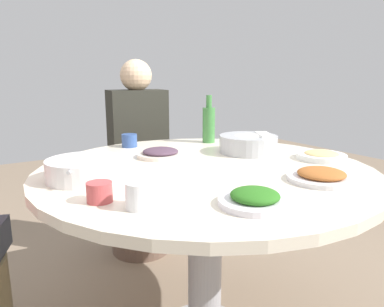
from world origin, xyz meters
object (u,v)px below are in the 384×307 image
Objects in this scene: dish_stirfry at (321,176)px; tea_cup_near at (100,192)px; tea_cup_side at (140,195)px; rice_bowl at (248,144)px; dish_noodles at (321,155)px; dish_greens at (255,199)px; diner_right at (138,133)px; tea_cup_far at (129,140)px; stool_for_diner_right at (140,216)px; round_dining_table at (205,201)px; dish_eggplant at (161,153)px; soup_bowl at (85,170)px; green_bottle at (209,124)px.

dish_stirfry is 0.73m from tea_cup_near.
tea_cup_near is 0.93× the size of tea_cup_side.
dish_noodles is at bearing 122.57° from rice_bowl.
dish_noodles is 2.63× the size of tea_cup_side.
tea_cup_side is at bearing 125.01° from tea_cup_near.
dish_greens is 1.36m from diner_right.
tea_cup_side is at bearing 69.11° from tea_cup_far.
stool_for_diner_right is at bearing -113.70° from tea_cup_side.
stool_for_diner_right is at bearing -97.41° from round_dining_table.
dish_eggplant reaches higher than round_dining_table.
tea_cup_side is at bearing 97.16° from soup_bowl.
diner_right is at bearing -119.38° from tea_cup_far.
stool_for_diner_right is at bearing -85.35° from dish_stirfry.
green_bottle is at bearing 165.02° from tea_cup_far.
dish_eggplant is at bearing 74.31° from stool_for_diner_right.
rice_bowl is 0.84m from tea_cup_near.
round_dining_table is 0.52m from tea_cup_side.
soup_bowl is at bearing 52.24° from tea_cup_far.
diner_right reaches higher than tea_cup_side.
soup_bowl is 1.26× the size of dish_eggplant.
stool_for_diner_right is at bearing -119.38° from tea_cup_far.
tea_cup_far reaches higher than stool_for_diner_right.
dish_noodles is at bearing 106.88° from green_bottle.
diner_right is at bearing -70.73° from dish_noodles.
dish_stirfry is 1.28m from diner_right.
rice_bowl is 0.76m from soup_bowl.
dish_eggplant is at bearing -36.01° from dish_noodles.
soup_bowl is 0.56× the size of stool_for_diner_right.
rice_bowl is 0.70m from dish_greens.
diner_right is at bearing -75.91° from rice_bowl.
dish_greens is at bearing 23.28° from dish_noodles.
dish_eggplant is (0.56, -0.41, 0.00)m from dish_noodles.
dish_greens reaches higher than dish_noodles.
tea_cup_side reaches higher than round_dining_table.
tea_cup_far is at bearing -85.02° from dish_eggplant.
diner_right reaches higher than dish_stirfry.
tea_cup_side is (0.89, 0.12, 0.02)m from dish_noodles.
green_bottle reaches higher than tea_cup_side.
tea_cup_side is (0.40, 0.27, 0.18)m from round_dining_table.
tea_cup_near is at bearing 19.11° from round_dining_table.
round_dining_table is 0.49m from soup_bowl.
diner_right reaches higher than rice_bowl.
dish_stirfry is (-0.22, 0.37, 0.16)m from round_dining_table.
dish_noodles is 0.34m from dish_stirfry.
tea_cup_near is 0.80m from tea_cup_far.
tea_cup_near is (0.70, -0.20, 0.01)m from dish_stirfry.
dish_noodles is at bearing 162.46° from round_dining_table.
diner_right is (-0.24, -1.33, -0.02)m from dish_greens.
soup_bowl is 0.34× the size of diner_right.
rice_bowl reaches higher than tea_cup_near.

